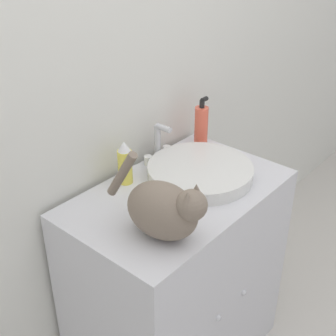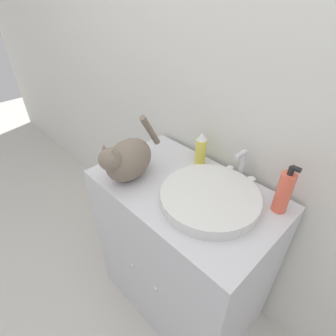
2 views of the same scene
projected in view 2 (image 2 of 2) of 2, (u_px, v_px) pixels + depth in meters
name	position (u px, v px, depth m)	size (l,w,h in m)	color
ground_plane	(149.00, 324.00, 1.43)	(8.00, 8.00, 0.00)	beige
wall_back	(241.00, 69.00, 1.00)	(6.00, 0.05, 2.50)	silver
vanity_cabinet	(182.00, 250.00, 1.33)	(0.79, 0.50, 0.83)	silver
sink_basin	(210.00, 198.00, 1.00)	(0.38, 0.38, 0.05)	silver
faucet	(241.00, 168.00, 1.09)	(0.14, 0.08, 0.15)	silver
cat	(127.00, 159.00, 1.08)	(0.18, 0.35, 0.25)	#7A6B5B
soap_bottle	(284.00, 192.00, 0.93)	(0.06, 0.05, 0.20)	#EF6047
spray_bottle	(201.00, 149.00, 1.19)	(0.05, 0.05, 0.16)	#EADB4C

